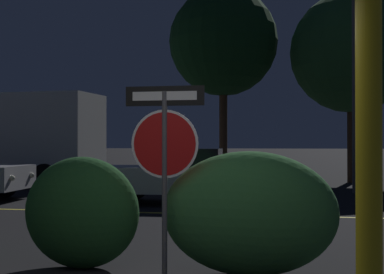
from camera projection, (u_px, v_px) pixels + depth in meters
road_center_stripe at (236, 215)px, 11.23m from camera, size 40.60×0.12×0.01m
stop_sign at (165, 143)px, 5.93m from camera, size 0.89×0.06×2.15m
yellow_pole_right at (369, 150)px, 3.33m from camera, size 0.16×0.16×2.95m
hedge_bush_2 at (82, 212)px, 6.47m from camera, size 1.43×0.77×1.35m
hedge_bush_3 at (249, 213)px, 6.10m from camera, size 2.01×0.85×1.43m
passing_car_2 at (181, 176)px, 13.28m from camera, size 4.50×2.03×1.38m
delivery_truck at (18, 139)px, 18.73m from camera, size 5.95×2.75×3.18m
street_lamp at (355, 46)px, 16.15m from camera, size 0.51×0.51×6.37m
tree_0 at (351, 52)px, 20.30m from camera, size 4.61×4.61×7.26m
tree_2 at (223, 42)px, 21.12m from camera, size 4.29×4.29×7.65m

